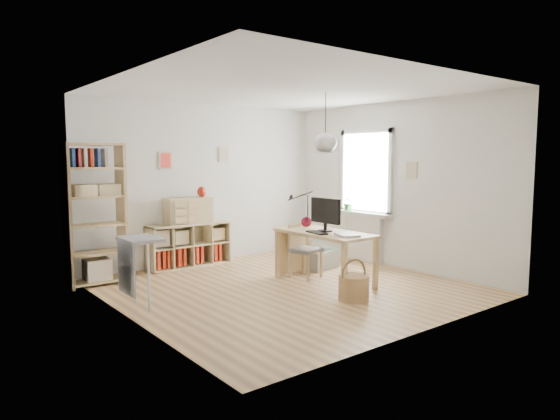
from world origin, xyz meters
TOP-DOWN VIEW (x-y plane):
  - ground at (0.00, 0.00)m, footprint 4.50×4.50m
  - room_shell at (0.55, -0.15)m, footprint 4.50×4.50m
  - window_unit at (2.23, 0.60)m, footprint 0.07×1.16m
  - radiator at (2.19, 0.60)m, footprint 0.10×0.80m
  - windowsill at (2.14, 0.60)m, footprint 0.22×1.20m
  - desk at (0.55, -0.15)m, footprint 0.70×1.50m
  - cube_shelf at (-0.47, 2.08)m, footprint 1.40×0.38m
  - tall_bookshelf at (-2.04, 1.80)m, footprint 0.80×0.38m
  - side_table at (-2.04, 0.35)m, footprint 0.40×0.55m
  - chair at (0.56, 0.33)m, footprint 0.47×0.47m
  - wicker_basket at (0.26, -1.01)m, footprint 0.39×0.39m
  - storage_chest at (1.14, 0.68)m, footprint 0.70×0.76m
  - monitor at (0.57, -0.15)m, footprint 0.22×0.54m
  - keyboard at (0.36, -0.20)m, footprint 0.20×0.39m
  - task_lamp at (0.59, 0.46)m, footprint 0.47×0.17m
  - yarn_ball at (0.65, 0.36)m, footprint 0.16×0.16m
  - paper_tray at (0.50, -0.65)m, footprint 0.32×0.36m
  - drawer_chest at (-0.45, 2.04)m, footprint 0.77×0.41m
  - red_vase at (-0.20, 2.04)m, footprint 0.15×0.15m
  - potted_plant at (2.12, 0.91)m, footprint 0.29×0.26m

SIDE VIEW (x-z plane):
  - ground at x=0.00m, z-range 0.00..0.00m
  - wicker_basket at x=0.26m, z-range -0.09..0.44m
  - storage_chest at x=1.14m, z-range -0.11..0.52m
  - cube_shelf at x=-0.47m, z-range -0.06..0.66m
  - radiator at x=2.19m, z-range 0.00..0.80m
  - chair at x=0.56m, z-range 0.06..0.86m
  - desk at x=0.55m, z-range 0.28..1.03m
  - side_table at x=-2.04m, z-range 0.24..1.09m
  - keyboard at x=0.36m, z-range 0.75..0.77m
  - paper_tray at x=0.50m, z-range 0.75..0.78m
  - yarn_ball at x=0.65m, z-range 0.75..0.91m
  - windowsill at x=2.14m, z-range 0.80..0.86m
  - drawer_chest at x=-0.45m, z-range 0.72..1.14m
  - potted_plant at x=2.12m, z-range 0.86..1.15m
  - monitor at x=0.57m, z-range 0.78..1.25m
  - tall_bookshelf at x=-2.04m, z-range 0.09..2.09m
  - task_lamp at x=0.59m, z-range 0.84..1.34m
  - red_vase at x=-0.20m, z-range 1.14..1.32m
  - window_unit at x=2.23m, z-range 0.82..2.28m
  - room_shell at x=0.55m, z-range -0.25..4.25m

